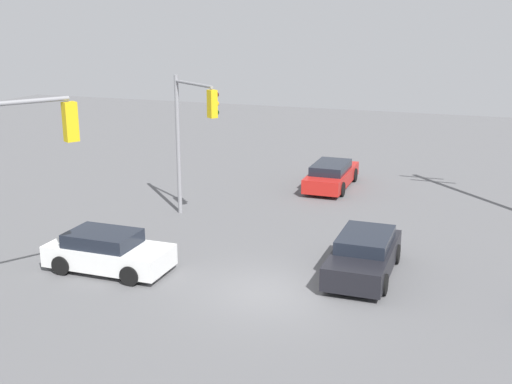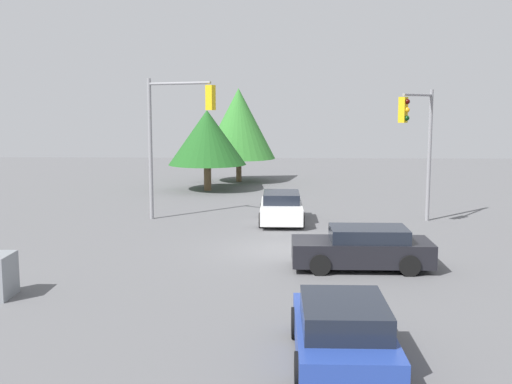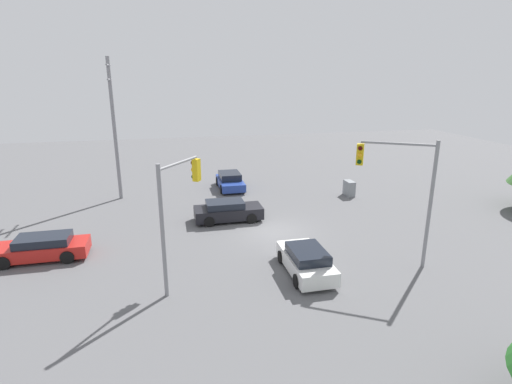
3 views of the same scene
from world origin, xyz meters
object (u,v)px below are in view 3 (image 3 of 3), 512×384
Objects in this scene: sedan_blue at (230,181)px; sedan_red at (41,248)px; traffic_signal_main at (177,201)px; sedan_white at (306,261)px; traffic_signal_cross at (402,181)px; electrical_cabinet at (349,188)px; sedan_dark at (228,211)px.

sedan_blue is 0.89× the size of sedan_red.
traffic_signal_main is (4.17, 7.05, 3.38)m from sedan_red.
sedan_white is 15.79m from sedan_blue.
traffic_signal_main is (15.38, -4.80, 3.36)m from sedan_blue.
traffic_signal_cross is 5.32× the size of electrical_cabinet.
sedan_dark is 0.69× the size of traffic_signal_cross.
sedan_red is at bearing -71.35° from electrical_cabinet.
traffic_signal_main is (-0.36, -5.95, 3.36)m from sedan_white.
traffic_signal_main reaches higher than sedan_white.
electrical_cabinet is (-7.01, 20.77, -0.03)m from sedan_red.
sedan_white is 0.93× the size of sedan_dark.
sedan_red is 8.86m from traffic_signal_main.
sedan_dark is 11.02m from sedan_red.
sedan_dark is 0.93× the size of sedan_red.
sedan_blue is 0.72× the size of traffic_signal_main.
traffic_signal_cross reaches higher than sedan_white.
sedan_red reaches higher than electrical_cabinet.
sedan_dark is at bearing 79.54° from sedan_blue.
sedan_dark is 9.08m from traffic_signal_main.
traffic_signal_main is 10.75m from traffic_signal_cross.
electrical_cabinet is at bearing -71.35° from sedan_red.
sedan_blue is at bearing 169.54° from sedan_dark.
traffic_signal_cross is at bearing -14.55° from electrical_cabinet.
sedan_dark reaches higher than sedan_blue.
sedan_white is 13.77m from sedan_red.
sedan_dark is 3.69× the size of electrical_cabinet.
electrical_cabinet is at bearing 56.05° from sedan_white.
electrical_cabinet is at bearing -73.36° from traffic_signal_cross.
traffic_signal_cross is (0.32, 10.74, 0.36)m from traffic_signal_main.
sedan_blue is at bearing 18.48° from traffic_signal_main.
sedan_dark reaches higher than sedan_white.
sedan_dark is at bearing -16.44° from traffic_signal_cross.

